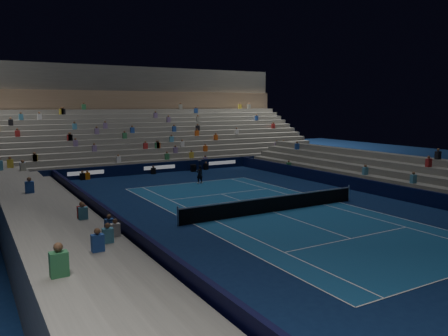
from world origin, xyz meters
TOP-DOWN VIEW (x-y plane):
  - ground at (0.00, 0.00)m, footprint 90.00×90.00m
  - court_surface at (0.00, 0.00)m, footprint 10.97×23.77m
  - sponsor_barrier_far at (0.00, 18.50)m, footprint 44.00×0.25m
  - sponsor_barrier_east at (9.70, 0.00)m, footprint 0.25×37.00m
  - sponsor_barrier_west at (-9.70, 0.00)m, footprint 0.25×37.00m
  - grandstand_main at (0.00, 27.90)m, footprint 44.00×15.20m
  - grandstand_east at (13.17, 0.00)m, footprint 5.00×37.00m
  - grandstand_west at (-13.17, 0.00)m, footprint 5.00×37.00m
  - tennis_net at (0.00, 0.00)m, footprint 12.90×0.10m
  - tennis_player at (0.71, 11.26)m, footprint 0.58×0.39m
  - broadcast_camera at (3.26, 17.61)m, footprint 0.65×1.04m

SIDE VIEW (x-z plane):
  - ground at x=0.00m, z-range 0.00..0.00m
  - court_surface at x=0.00m, z-range 0.00..0.01m
  - broadcast_camera at x=3.26m, z-range 0.01..0.68m
  - sponsor_barrier_far at x=0.00m, z-range 0.00..1.00m
  - sponsor_barrier_east at x=9.70m, z-range 0.00..1.00m
  - sponsor_barrier_west at x=-9.70m, z-range 0.00..1.00m
  - tennis_net at x=0.00m, z-range -0.05..1.05m
  - tennis_player at x=0.71m, z-range 0.00..1.54m
  - grandstand_east at x=13.17m, z-range -0.33..2.17m
  - grandstand_west at x=-13.17m, z-range -0.33..2.17m
  - grandstand_main at x=0.00m, z-range -2.22..8.98m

